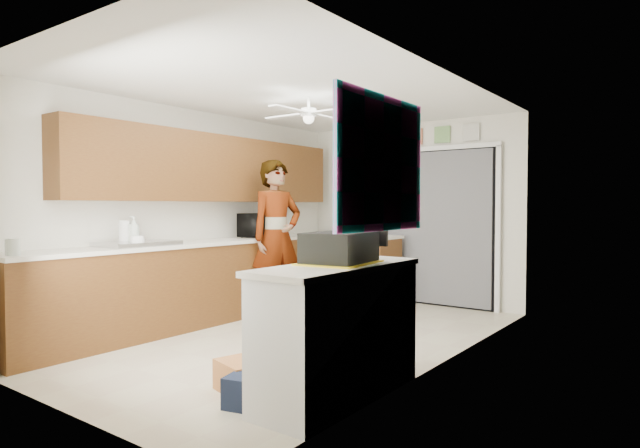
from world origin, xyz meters
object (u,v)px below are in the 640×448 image
Objects in this scene: microwave at (261,225)px; suitcase at (340,248)px; paper_towel_roll at (125,233)px; cardboard_box at (240,376)px; dog at (340,306)px; soap_bottle at (134,231)px; navy_crate at (254,391)px; man at (277,237)px; cup at (137,241)px.

microwave is 3.32m from suitcase.
paper_towel_roll is (-0.14, -1.91, -0.03)m from microwave.
suitcase reaches higher than cardboard_box.
cardboard_box is at bearing -73.29° from dog.
paper_towel_roll is (-0.08, -0.05, -0.02)m from soap_bottle.
suitcase is at bearing 32.70° from cardboard_box.
navy_crate is 2.37m from dog.
suitcase reaches higher than navy_crate.
cardboard_box is 0.56× the size of dog.
paper_towel_roll is at bearing 165.23° from navy_crate.
man is 3.00× the size of dog.
soap_bottle is (-0.06, -1.85, -0.00)m from microwave.
navy_crate is at bearing -15.16° from cup.
man is (0.42, -0.16, -0.14)m from microwave.
cardboard_box is (2.03, -2.40, -0.98)m from microwave.
navy_crate is (0.29, -0.15, -0.01)m from cardboard_box.
cardboard_box is 0.32m from navy_crate.
soap_bottle is 1.18× the size of paper_towel_roll.
paper_towel_roll reaches higher than dog.
man reaches higher than dog.
soap_bottle is at bearing 166.87° from microwave.
paper_towel_roll is 2.72m from navy_crate.
microwave is 0.29× the size of man.
cup is 0.07× the size of man.
microwave is 1.75m from dog.
soap_bottle is 2.18× the size of cup.
suitcase is at bearing -0.89° from cup.
dog is at bearing -114.23° from microwave.
soap_bottle reaches higher than suitcase.
man is (0.48, 1.69, -0.13)m from soap_bottle.
cup is 0.54× the size of paper_towel_roll.
cup reaches higher than navy_crate.
man reaches higher than suitcase.
cardboard_box is 2.89m from man.
man reaches higher than navy_crate.
cardboard_box is at bearing 151.70° from navy_crate.
paper_towel_roll is at bearing 177.36° from man.
soap_bottle is at bearing -133.70° from dog.
navy_crate is (2.14, -0.58, -0.89)m from cup.
dog is (-0.83, 2.21, 0.15)m from navy_crate.
man is at bearing 74.30° from soap_bottle.
cardboard_box is at bearing -154.16° from suitcase.
soap_bottle reaches higher than cardboard_box.
soap_bottle reaches higher than cup.
dog is at bearing 110.46° from navy_crate.
dog is at bearing 117.60° from suitcase.
paper_towel_roll is (-0.31, 0.07, 0.07)m from cup.
paper_towel_roll is 0.72× the size of cardboard_box.
man is at bearing -122.52° from microwave.
paper_towel_roll is 2.43m from cardboard_box.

